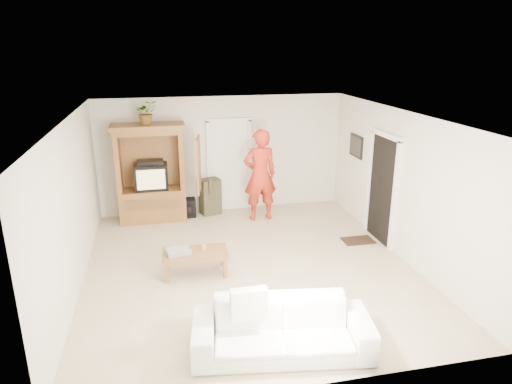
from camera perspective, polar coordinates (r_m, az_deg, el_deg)
floor at (r=8.02m, az=-0.86°, el=-9.27°), size 6.00×6.00×0.00m
ceiling at (r=7.20m, az=-0.96°, el=9.44°), size 6.00×6.00×0.00m
wall_back at (r=10.36m, az=-4.21°, el=4.71°), size 5.50×0.00×5.50m
wall_front at (r=4.84m, az=6.28°, el=-11.44°), size 5.50×0.00×5.50m
wall_left at (r=7.50m, az=-21.99°, el=-1.80°), size 0.00×6.00×6.00m
wall_right at (r=8.46m, az=17.66°, el=0.85°), size 0.00×6.00×6.00m
armoire at (r=10.04m, az=-12.82°, el=1.56°), size 1.82×1.14×2.10m
door_back at (r=10.42m, az=-3.33°, el=3.22°), size 0.85×0.05×2.04m
doorway_right at (r=9.03m, az=15.51°, el=0.25°), size 0.05×0.90×2.04m
framed_picture at (r=10.02m, az=12.42°, el=5.63°), size 0.03×0.60×0.48m
doormat at (r=9.20m, az=12.63°, el=-5.92°), size 0.60×0.40×0.02m
plant at (r=9.71m, az=-13.55°, el=9.64°), size 0.52×0.48×0.49m
man at (r=9.78m, az=0.50°, el=2.13°), size 0.76×0.53×2.00m
sofa at (r=5.89m, az=3.30°, el=-16.71°), size 2.31×1.18×0.64m
coffee_table at (r=7.69m, az=-7.61°, el=-7.77°), size 1.09×0.62×0.40m
towel at (r=7.64m, az=-9.69°, el=-7.30°), size 0.43×0.35×0.08m
candle at (r=7.70m, az=-6.58°, el=-6.85°), size 0.08×0.08×0.10m
backpack_black at (r=10.19m, az=-8.56°, el=-2.03°), size 0.36×0.22×0.43m
backpack_olive at (r=10.31m, az=-5.74°, el=-0.55°), size 0.50×0.43×0.81m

